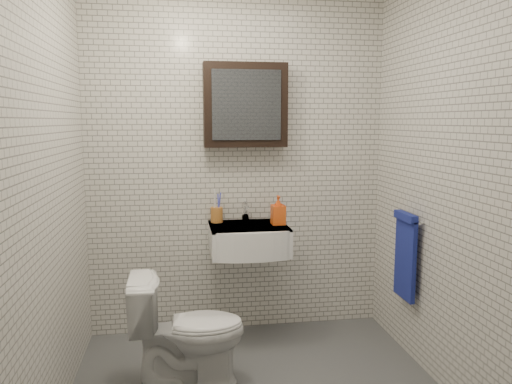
% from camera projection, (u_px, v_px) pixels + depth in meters
% --- Properties ---
extents(room_shell, '(2.22, 2.02, 2.51)m').
position_uv_depth(room_shell, '(259.00, 144.00, 2.70)').
color(room_shell, silver).
rests_on(room_shell, ground).
extents(washbasin, '(0.55, 0.50, 0.20)m').
position_uv_depth(washbasin, '(249.00, 239.00, 3.53)').
color(washbasin, white).
rests_on(washbasin, room_shell).
extents(faucet, '(0.06, 0.20, 0.15)m').
position_uv_depth(faucet, '(246.00, 212.00, 3.70)').
color(faucet, silver).
rests_on(faucet, washbasin).
extents(mirror_cabinet, '(0.60, 0.15, 0.60)m').
position_uv_depth(mirror_cabinet, '(245.00, 105.00, 3.58)').
color(mirror_cabinet, black).
rests_on(mirror_cabinet, room_shell).
extents(towel_rail, '(0.09, 0.30, 0.58)m').
position_uv_depth(towel_rail, '(405.00, 252.00, 3.31)').
color(towel_rail, silver).
rests_on(towel_rail, room_shell).
extents(toothbrush_cup, '(0.11, 0.11, 0.24)m').
position_uv_depth(toothbrush_cup, '(217.00, 214.00, 3.66)').
color(toothbrush_cup, '#BA712E').
rests_on(toothbrush_cup, washbasin).
extents(soap_bottle, '(0.10, 0.10, 0.21)m').
position_uv_depth(soap_bottle, '(278.00, 210.00, 3.57)').
color(soap_bottle, '#DF5017').
rests_on(soap_bottle, washbasin).
extents(toilet, '(0.68, 0.39, 0.69)m').
position_uv_depth(toilet, '(188.00, 330.00, 2.99)').
color(toilet, white).
rests_on(toilet, ground).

